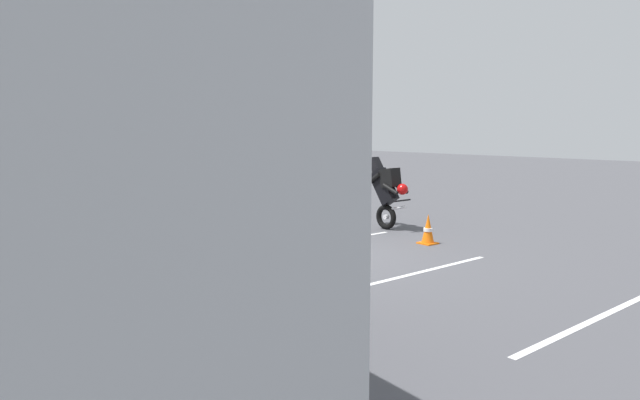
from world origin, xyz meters
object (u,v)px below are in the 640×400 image
Objects in this scene: parked_motorcycle_silver at (129,246)px; spectator_left at (213,226)px; spectator_centre at (190,216)px; stunt_motorcycle at (383,185)px; spectator_far_left at (281,238)px; parked_motorcycle_dark at (208,293)px; traffic_cone at (428,229)px.

spectator_left is at bearing -166.97° from parked_motorcycle_silver.
stunt_motorcycle reaches higher than spectator_centre.
parked_motorcycle_dark is (0.01, 1.03, -0.53)m from spectator_far_left.
spectator_centre is 0.82× the size of parked_motorcycle_silver.
stunt_motorcycle is (3.83, -5.57, 0.05)m from spectator_far_left.
spectator_left is 0.90× the size of stunt_motorcycle.
traffic_cone is at bearing -82.86° from spectator_left.
traffic_cone is (0.67, -5.33, -0.73)m from spectator_left.
spectator_left reaches higher than spectator_far_left.
parked_motorcycle_silver is 3.26× the size of traffic_cone.
spectator_far_left is 1.29m from spectator_left.
parked_motorcycle_silver reaches higher than traffic_cone.
traffic_cone is (1.91, -6.05, -0.18)m from parked_motorcycle_dark.
spectator_centre reaches higher than parked_motorcycle_dark.
spectator_centre reaches higher than parked_motorcycle_silver.
spectator_far_left reaches higher than parked_motorcycle_silver.
spectator_left is at bearing 13.66° from spectator_far_left.
spectator_far_left is 1.01× the size of spectator_centre.
spectator_left is at bearing 113.70° from stunt_motorcycle.
parked_motorcycle_silver is 3.28m from parked_motorcycle_dark.
parked_motorcycle_silver is at bearing 95.01° from stunt_motorcycle.
spectator_left is (1.25, 0.30, 0.02)m from spectator_far_left.
spectator_far_left is 0.89× the size of stunt_motorcycle.
spectator_far_left reaches higher than traffic_cone.
stunt_motorcycle is (1.37, -5.64, 0.06)m from spectator_centre.
stunt_motorcycle is 2.13m from traffic_cone.
spectator_far_left is 0.83× the size of parked_motorcycle_silver.
parked_motorcycle_silver is at bearing 13.03° from spectator_left.
parked_motorcycle_dark is at bearing 107.51° from traffic_cone.
spectator_left reaches higher than parked_motorcycle_silver.
spectator_far_left is 6.76m from stunt_motorcycle.
parked_motorcycle_silver and parked_motorcycle_dark have the same top height.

